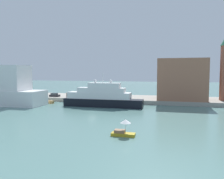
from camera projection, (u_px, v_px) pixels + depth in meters
ground at (93, 111)px, 65.98m from camera, size 400.00×400.00×0.00m
quay_dock at (114, 99)px, 90.22m from camera, size 110.00×18.33×1.44m
large_yacht at (102, 97)px, 73.60m from camera, size 25.83×4.34×10.69m
small_motorboat at (123, 130)px, 40.19m from camera, size 4.21×1.88×2.99m
work_barge at (47, 102)px, 81.90m from camera, size 4.93×1.43×0.96m
harbor_building at (181, 79)px, 82.08m from camera, size 16.49×15.33×14.41m
parked_car at (55, 95)px, 90.61m from camera, size 4.05×1.79×1.42m
person_figure at (67, 95)px, 88.54m from camera, size 0.36×0.36×1.80m
mooring_bollard at (115, 98)px, 81.62m from camera, size 0.37×0.37×0.77m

